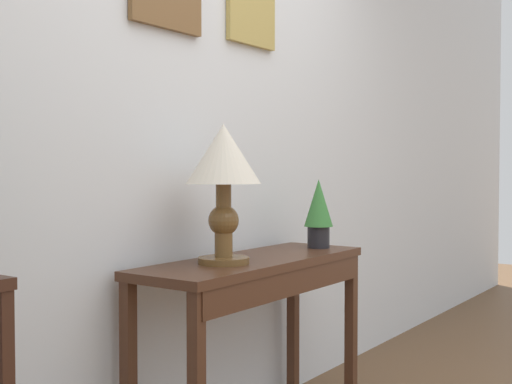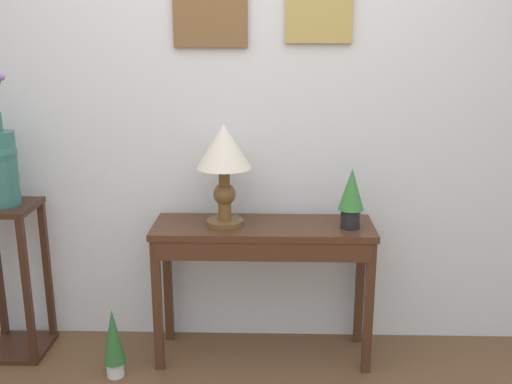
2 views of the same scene
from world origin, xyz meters
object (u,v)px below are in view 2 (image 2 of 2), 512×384
console_table (263,247)px  potted_plant_on_console (351,195)px  pedestal_stand_left (12,280)px  potted_plant_floor (114,341)px  table_lamp (224,156)px

console_table → potted_plant_on_console: 0.54m
pedestal_stand_left → potted_plant_floor: pedestal_stand_left is taller
potted_plant_on_console → pedestal_stand_left: potted_plant_on_console is taller
table_lamp → potted_plant_floor: (-0.57, -0.24, -0.93)m
table_lamp → potted_plant_floor: bearing=-157.2°
potted_plant_on_console → table_lamp: bearing=176.5°
table_lamp → potted_plant_floor: table_lamp is taller
potted_plant_on_console → potted_plant_floor: size_ratio=0.83×
potted_plant_floor → potted_plant_on_console: bearing=9.2°
potted_plant_on_console → potted_plant_floor: bearing=-170.8°
potted_plant_on_console → pedestal_stand_left: (-1.83, 0.04, -0.51)m
potted_plant_on_console → pedestal_stand_left: 1.90m
console_table → table_lamp: 0.53m
pedestal_stand_left → console_table: bearing=-1.2°
potted_plant_on_console → pedestal_stand_left: size_ratio=0.37×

